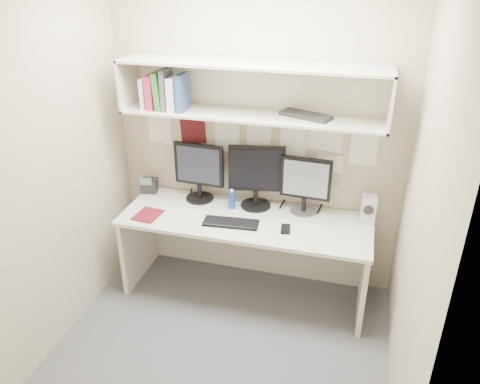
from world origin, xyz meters
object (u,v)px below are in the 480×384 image
(maroon_notebook, at_px, (148,215))
(monitor_left, at_px, (199,170))
(desk, at_px, (245,255))
(desk_phone, at_px, (149,185))
(keyboard, at_px, (231,223))
(speaker, at_px, (368,209))
(monitor_center, at_px, (256,175))
(monitor_right, at_px, (305,183))

(maroon_notebook, bearing_deg, monitor_left, 58.02)
(desk, distance_m, desk_phone, 1.06)
(keyboard, distance_m, speaker, 1.08)
(monitor_left, xyz_separation_m, desk_phone, (-0.48, 0.01, -0.21))
(monitor_center, relative_size, desk_phone, 3.30)
(speaker, distance_m, maroon_notebook, 1.75)
(monitor_left, bearing_deg, monitor_center, 2.86)
(monitor_right, xyz_separation_m, desk_phone, (-1.38, 0.01, -0.19))
(maroon_notebook, bearing_deg, monitor_right, 24.08)
(monitor_left, xyz_separation_m, maroon_notebook, (-0.31, -0.39, -0.26))
(monitor_center, xyz_separation_m, keyboard, (-0.12, -0.35, -0.27))
(monitor_right, xyz_separation_m, maroon_notebook, (-1.21, -0.39, -0.25))
(desk, xyz_separation_m, monitor_right, (0.44, 0.22, 0.62))
(monitor_left, distance_m, keyboard, 0.58)
(maroon_notebook, bearing_deg, desk, 18.79)
(monitor_right, distance_m, maroon_notebook, 1.29)
(maroon_notebook, bearing_deg, desk_phone, 118.82)
(desk_phone, bearing_deg, monitor_right, -10.90)
(desk, bearing_deg, monitor_left, 154.64)
(monitor_left, relative_size, maroon_notebook, 2.21)
(desk_phone, bearing_deg, monitor_center, -11.04)
(speaker, xyz_separation_m, maroon_notebook, (-1.71, -0.37, -0.11))
(keyboard, bearing_deg, speaker, 12.43)
(keyboard, height_order, maroon_notebook, keyboard)
(monitor_left, height_order, maroon_notebook, monitor_left)
(monitor_center, distance_m, keyboard, 0.46)
(monitor_right, height_order, speaker, monitor_right)
(monitor_right, bearing_deg, desk, -149.96)
(speaker, relative_size, maroon_notebook, 0.98)
(desk_phone, bearing_deg, keyboard, -33.22)
(monitor_center, bearing_deg, desk, -108.29)
(speaker, bearing_deg, keyboard, -165.91)
(monitor_center, relative_size, speaker, 2.39)
(monitor_right, bearing_deg, desk_phone, -177.02)
(monitor_left, bearing_deg, keyboard, -39.82)
(keyboard, xyz_separation_m, maroon_notebook, (-0.69, -0.05, -0.00))
(monitor_right, bearing_deg, monitor_center, -176.67)
(monitor_right, relative_size, maroon_notebook, 2.08)
(speaker, bearing_deg, maroon_notebook, -171.21)
(desk, relative_size, maroon_notebook, 8.82)
(desk, bearing_deg, speaker, 11.45)
(monitor_left, bearing_deg, maroon_notebook, -125.04)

